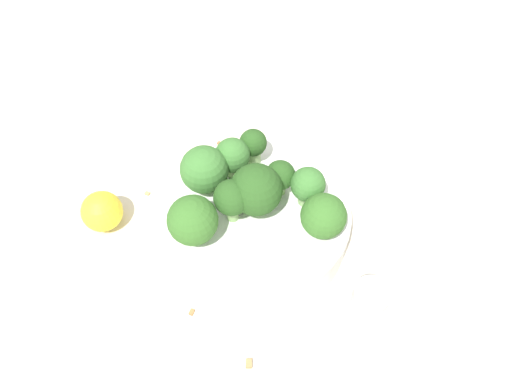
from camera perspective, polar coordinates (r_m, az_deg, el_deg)
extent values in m
plane|color=beige|center=(0.61, 0.00, -4.85)|extent=(3.00, 3.00, 0.00)
cylinder|color=white|center=(0.59, 0.00, -3.48)|extent=(0.22, 0.22, 0.05)
cylinder|color=#84AD66|center=(0.56, 0.03, -1.17)|extent=(0.02, 0.02, 0.03)
sphere|color=#28511E|center=(0.54, 0.04, 0.30)|extent=(0.06, 0.06, 0.06)
cylinder|color=#84AD66|center=(0.59, -2.64, 2.90)|extent=(0.02, 0.02, 0.03)
sphere|color=#3D7533|center=(0.57, -2.72, 4.22)|extent=(0.04, 0.04, 0.04)
cylinder|color=#84AD66|center=(0.60, -0.33, 4.42)|extent=(0.02, 0.02, 0.03)
sphere|color=#28511E|center=(0.58, -0.34, 5.66)|extent=(0.03, 0.03, 0.03)
cylinder|color=#7A9E5B|center=(0.57, 2.72, 0.83)|extent=(0.02, 0.02, 0.02)
sphere|color=#28511E|center=(0.56, 2.79, 1.95)|extent=(0.03, 0.03, 0.03)
cylinder|color=#7A9E5B|center=(0.54, -7.02, -4.46)|extent=(0.01, 0.01, 0.02)
sphere|color=#386B28|center=(0.52, -7.25, -3.22)|extent=(0.05, 0.05, 0.05)
cylinder|color=#8EB770|center=(0.57, 5.79, -0.30)|extent=(0.03, 0.03, 0.03)
sphere|color=#3D7533|center=(0.55, 5.96, 0.89)|extent=(0.04, 0.04, 0.04)
cylinder|color=#84AD66|center=(0.58, -5.75, 1.18)|extent=(0.02, 0.02, 0.03)
sphere|color=#3D7533|center=(0.56, -5.93, 2.57)|extent=(0.05, 0.05, 0.05)
cylinder|color=#84AD66|center=(0.55, -2.70, -2.02)|extent=(0.02, 0.02, 0.03)
sphere|color=#28511E|center=(0.53, -2.79, -0.63)|extent=(0.04, 0.04, 0.04)
cylinder|color=#8EB770|center=(0.55, 7.48, -3.89)|extent=(0.02, 0.02, 0.02)
sphere|color=#386B28|center=(0.53, 7.68, -2.86)|extent=(0.05, 0.05, 0.05)
cylinder|color=silver|center=(0.55, 12.39, -12.92)|extent=(0.04, 0.04, 0.05)
cylinder|color=#B7B7BC|center=(0.52, 13.06, -11.40)|extent=(0.04, 0.04, 0.02)
sphere|color=yellow|center=(0.63, -17.19, -2.12)|extent=(0.05, 0.05, 0.05)
cube|color=olive|center=(0.57, -7.38, -13.40)|extent=(0.01, 0.00, 0.01)
cube|color=olive|center=(0.70, -4.17, 5.63)|extent=(0.01, 0.01, 0.01)
cube|color=tan|center=(0.66, -12.33, -0.09)|extent=(0.00, 0.01, 0.01)
cube|color=#AD7F4C|center=(0.54, -0.82, -18.94)|extent=(0.01, 0.01, 0.01)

